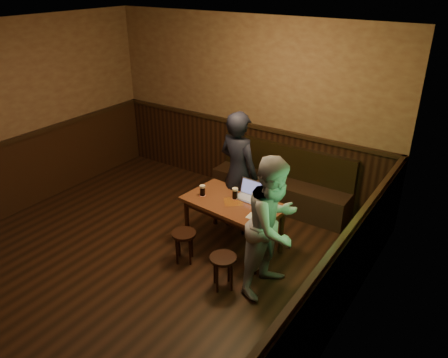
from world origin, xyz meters
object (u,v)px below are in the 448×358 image
pint_mid (235,193)px  person_suit (239,173)px  stool_left (184,238)px  pub_table (233,208)px  pint_left (202,190)px  laptop (249,193)px  bench (281,187)px  person_grey (273,226)px  pint_right (260,207)px  stool_right (223,263)px

pint_mid → person_suit: person_suit is taller
stool_left → pint_mid: size_ratio=2.70×
pub_table → pint_left: pint_left is taller
pint_left → laptop: bearing=28.9°
bench → stool_left: (-0.35, -1.98, 0.02)m
person_grey → pint_left: bearing=81.1°
bench → person_grey: size_ratio=1.34×
pint_mid → laptop: bearing=45.5°
bench → pint_left: 1.59m
person_suit → pint_right: bearing=152.0°
person_suit → pint_left: bearing=77.5°
pint_left → person_suit: bearing=66.4°
stool_right → bench: bearing=99.3°
pint_right → laptop: laptop is taller
pint_left → pint_mid: size_ratio=0.97×
stool_left → person_grey: size_ratio=0.25×
pint_right → laptop: (-0.32, 0.27, -0.02)m
stool_right → person_suit: person_suit is taller
stool_right → pint_right: 0.82m
pub_table → laptop: size_ratio=4.13×
stool_right → laptop: size_ratio=1.30×
stool_left → person_suit: bearing=82.2°
stool_left → person_suit: 1.19m
pint_left → person_grey: (1.23, -0.35, 0.06)m
person_grey → pint_mid: bearing=65.2°
person_suit → stool_left: bearing=93.3°
stool_right → person_grey: person_grey is taller
bench → pub_table: 1.41m
bench → pub_table: bench is taller
pint_left → pint_right: 0.85m
stool_left → stool_right: stool_right is taller
person_suit → person_grey: person_suit is taller
pint_mid → bench: bearing=88.7°
pub_table → stool_right: (0.35, -0.76, -0.26)m
bench → stool_right: size_ratio=5.19×
pint_mid → laptop: size_ratio=0.47×
stool_right → person_grey: (0.45, 0.33, 0.48)m
pint_left → pint_right: (0.85, 0.02, 0.00)m
stool_left → laptop: bearing=61.3°
stool_right → pint_mid: pint_mid is taller
bench → stool_left: bearing=-99.9°
pint_left → person_grey: 1.28m
bench → person_grey: bearing=-66.2°
bench → pint_mid: bench is taller
bench → stool_left: 2.01m
stool_right → pint_right: pint_right is taller
pub_table → person_suit: 0.56m
pint_mid → laptop: 0.19m
pub_table → stool_right: pub_table is taller
person_grey → person_suit: bearing=55.9°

